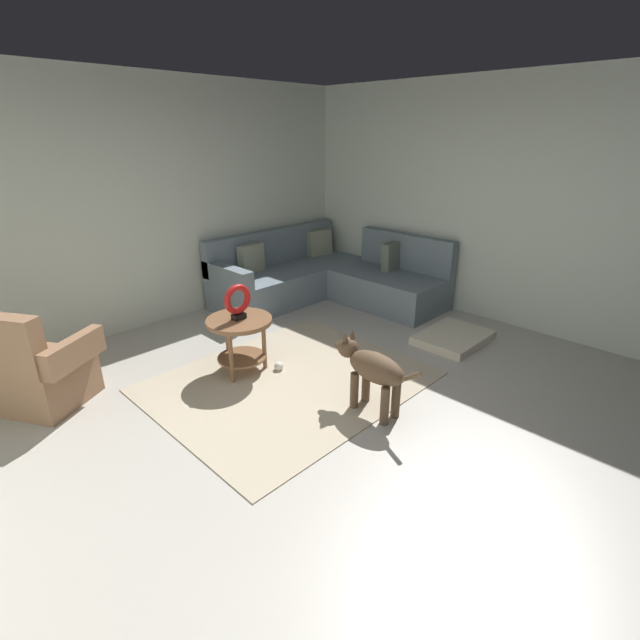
{
  "coord_description": "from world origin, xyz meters",
  "views": [
    {
      "loc": [
        -2.24,
        -2.05,
        2.11
      ],
      "look_at": [
        0.45,
        0.6,
        0.55
      ],
      "focal_mm": 25.71,
      "sensor_mm": 36.0,
      "label": 1
    }
  ],
  "objects_px": {
    "armchair": "(37,371)",
    "dog": "(372,369)",
    "dog_bed_mat": "(453,338)",
    "dog_toy_ball": "(279,366)",
    "side_table": "(240,331)",
    "torus_sculpture": "(238,301)",
    "sectional_couch": "(325,278)"
  },
  "relations": [
    {
      "from": "armchair",
      "to": "dog_toy_ball",
      "type": "distance_m",
      "value": 2.0
    },
    {
      "from": "sectional_couch",
      "to": "side_table",
      "type": "bearing_deg",
      "value": -157.08
    },
    {
      "from": "sectional_couch",
      "to": "armchair",
      "type": "xyz_separation_m",
      "value": [
        -3.51,
        -0.16,
        0.03
      ]
    },
    {
      "from": "side_table",
      "to": "dog_bed_mat",
      "type": "distance_m",
      "value": 2.31
    },
    {
      "from": "side_table",
      "to": "dog",
      "type": "xyz_separation_m",
      "value": [
        0.34,
        -1.27,
        -0.04
      ]
    },
    {
      "from": "armchair",
      "to": "dog",
      "type": "distance_m",
      "value": 2.69
    },
    {
      "from": "torus_sculpture",
      "to": "dog_toy_ball",
      "type": "bearing_deg",
      "value": -42.47
    },
    {
      "from": "armchair",
      "to": "dog_toy_ball",
      "type": "xyz_separation_m",
      "value": [
        1.75,
        -0.93,
        -0.28
      ]
    },
    {
      "from": "side_table",
      "to": "armchair",
      "type": "bearing_deg",
      "value": 154.97
    },
    {
      "from": "armchair",
      "to": "dog_bed_mat",
      "type": "distance_m",
      "value": 3.94
    },
    {
      "from": "torus_sculpture",
      "to": "dog_bed_mat",
      "type": "xyz_separation_m",
      "value": [
        2.01,
        -1.08,
        -0.67
      ]
    },
    {
      "from": "sectional_couch",
      "to": "dog_bed_mat",
      "type": "distance_m",
      "value": 1.95
    },
    {
      "from": "sectional_couch",
      "to": "dog_toy_ball",
      "type": "bearing_deg",
      "value": -148.44
    },
    {
      "from": "sectional_couch",
      "to": "dog_toy_ball",
      "type": "relative_size",
      "value": 25.87
    },
    {
      "from": "dog",
      "to": "dog_toy_ball",
      "type": "relative_size",
      "value": 9.75
    },
    {
      "from": "side_table",
      "to": "dog_bed_mat",
      "type": "bearing_deg",
      "value": -28.31
    },
    {
      "from": "sectional_couch",
      "to": "dog_bed_mat",
      "type": "height_order",
      "value": "sectional_couch"
    },
    {
      "from": "side_table",
      "to": "dog_toy_ball",
      "type": "xyz_separation_m",
      "value": [
        0.25,
        -0.23,
        -0.37
      ]
    },
    {
      "from": "sectional_couch",
      "to": "torus_sculpture",
      "type": "xyz_separation_m",
      "value": [
        -2.02,
        -0.85,
        0.42
      ]
    },
    {
      "from": "side_table",
      "to": "sectional_couch",
      "type": "bearing_deg",
      "value": 22.92
    },
    {
      "from": "dog_bed_mat",
      "to": "dog_toy_ball",
      "type": "distance_m",
      "value": 1.95
    },
    {
      "from": "armchair",
      "to": "side_table",
      "type": "height_order",
      "value": "armchair"
    },
    {
      "from": "torus_sculpture",
      "to": "dog_bed_mat",
      "type": "distance_m",
      "value": 2.37
    },
    {
      "from": "torus_sculpture",
      "to": "armchair",
      "type": "bearing_deg",
      "value": 154.97
    },
    {
      "from": "dog_bed_mat",
      "to": "dog",
      "type": "height_order",
      "value": "dog"
    },
    {
      "from": "torus_sculpture",
      "to": "dog_bed_mat",
      "type": "relative_size",
      "value": 0.41
    },
    {
      "from": "side_table",
      "to": "dog_bed_mat",
      "type": "relative_size",
      "value": 0.75
    },
    {
      "from": "side_table",
      "to": "dog",
      "type": "bearing_deg",
      "value": -75.02
    },
    {
      "from": "armchair",
      "to": "dog_toy_ball",
      "type": "relative_size",
      "value": 11.44
    },
    {
      "from": "dog_bed_mat",
      "to": "dog_toy_ball",
      "type": "height_order",
      "value": "dog_bed_mat"
    },
    {
      "from": "dog_bed_mat",
      "to": "dog",
      "type": "relative_size",
      "value": 0.94
    },
    {
      "from": "dog_bed_mat",
      "to": "dog",
      "type": "distance_m",
      "value": 1.71
    }
  ]
}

